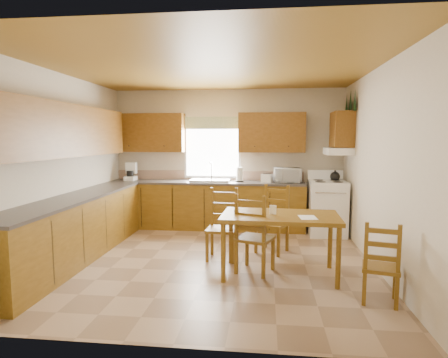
# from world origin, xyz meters

# --- Properties ---
(floor) EXTENTS (4.50, 4.50, 0.00)m
(floor) POSITION_xyz_m (0.00, 0.00, 0.00)
(floor) COLOR #9B7C5E
(floor) RESTS_ON ground
(ceiling) EXTENTS (4.50, 4.50, 0.00)m
(ceiling) POSITION_xyz_m (0.00, 0.00, 2.70)
(ceiling) COLOR olive
(ceiling) RESTS_ON floor
(wall_left) EXTENTS (4.50, 4.50, 0.00)m
(wall_left) POSITION_xyz_m (-2.25, 0.00, 1.35)
(wall_left) COLOR beige
(wall_left) RESTS_ON floor
(wall_right) EXTENTS (4.50, 4.50, 0.00)m
(wall_right) POSITION_xyz_m (2.25, 0.00, 1.35)
(wall_right) COLOR beige
(wall_right) RESTS_ON floor
(wall_back) EXTENTS (4.50, 4.50, 0.00)m
(wall_back) POSITION_xyz_m (0.00, 2.25, 1.35)
(wall_back) COLOR beige
(wall_back) RESTS_ON floor
(wall_front) EXTENTS (4.50, 4.50, 0.00)m
(wall_front) POSITION_xyz_m (0.00, -2.25, 1.35)
(wall_front) COLOR beige
(wall_front) RESTS_ON floor
(lower_cab_back) EXTENTS (3.75, 0.60, 0.88)m
(lower_cab_back) POSITION_xyz_m (-0.38, 1.95, 0.44)
(lower_cab_back) COLOR brown
(lower_cab_back) RESTS_ON floor
(lower_cab_left) EXTENTS (0.60, 3.60, 0.88)m
(lower_cab_left) POSITION_xyz_m (-1.95, -0.15, 0.44)
(lower_cab_left) COLOR brown
(lower_cab_left) RESTS_ON floor
(counter_back) EXTENTS (3.75, 0.63, 0.04)m
(counter_back) POSITION_xyz_m (-0.38, 1.95, 0.90)
(counter_back) COLOR #443F3D
(counter_back) RESTS_ON lower_cab_back
(counter_left) EXTENTS (0.63, 3.60, 0.04)m
(counter_left) POSITION_xyz_m (-1.95, -0.15, 0.90)
(counter_left) COLOR #443F3D
(counter_left) RESTS_ON lower_cab_left
(backsplash) EXTENTS (3.75, 0.01, 0.18)m
(backsplash) POSITION_xyz_m (-0.38, 2.24, 1.01)
(backsplash) COLOR #9C7D69
(backsplash) RESTS_ON counter_back
(upper_cab_back_left) EXTENTS (1.41, 0.33, 0.75)m
(upper_cab_back_left) POSITION_xyz_m (-1.55, 2.08, 1.85)
(upper_cab_back_left) COLOR brown
(upper_cab_back_left) RESTS_ON wall_back
(upper_cab_back_right) EXTENTS (1.25, 0.33, 0.75)m
(upper_cab_back_right) POSITION_xyz_m (0.86, 2.08, 1.85)
(upper_cab_back_right) COLOR brown
(upper_cab_back_right) RESTS_ON wall_back
(upper_cab_left) EXTENTS (0.33, 3.60, 0.75)m
(upper_cab_left) POSITION_xyz_m (-2.08, -0.15, 1.85)
(upper_cab_left) COLOR brown
(upper_cab_left) RESTS_ON wall_left
(upper_cab_stove) EXTENTS (0.33, 0.62, 0.62)m
(upper_cab_stove) POSITION_xyz_m (2.08, 1.65, 1.90)
(upper_cab_stove) COLOR brown
(upper_cab_stove) RESTS_ON wall_right
(range_hood) EXTENTS (0.44, 0.62, 0.12)m
(range_hood) POSITION_xyz_m (2.03, 1.65, 1.52)
(range_hood) COLOR white
(range_hood) RESTS_ON wall_right
(window_frame) EXTENTS (1.13, 0.02, 1.18)m
(window_frame) POSITION_xyz_m (-0.30, 2.22, 1.55)
(window_frame) COLOR white
(window_frame) RESTS_ON wall_back
(window_pane) EXTENTS (1.05, 0.01, 1.10)m
(window_pane) POSITION_xyz_m (-0.30, 2.21, 1.55)
(window_pane) COLOR white
(window_pane) RESTS_ON wall_back
(window_valance) EXTENTS (1.19, 0.01, 0.24)m
(window_valance) POSITION_xyz_m (-0.30, 2.19, 2.05)
(window_valance) COLOR #537543
(window_valance) RESTS_ON wall_back
(sink_basin) EXTENTS (0.75, 0.45, 0.04)m
(sink_basin) POSITION_xyz_m (-0.30, 1.95, 0.94)
(sink_basin) COLOR silver
(sink_basin) RESTS_ON counter_back
(pine_decal_a) EXTENTS (0.22, 0.22, 0.36)m
(pine_decal_a) POSITION_xyz_m (2.21, 1.33, 2.38)
(pine_decal_a) COLOR black
(pine_decal_a) RESTS_ON wall_right
(pine_decal_b) EXTENTS (0.22, 0.22, 0.36)m
(pine_decal_b) POSITION_xyz_m (2.21, 1.65, 2.42)
(pine_decal_b) COLOR black
(pine_decal_b) RESTS_ON wall_right
(pine_decal_c) EXTENTS (0.22, 0.22, 0.36)m
(pine_decal_c) POSITION_xyz_m (2.21, 1.97, 2.38)
(pine_decal_c) COLOR black
(pine_decal_c) RESTS_ON wall_right
(stove) EXTENTS (0.65, 0.67, 0.96)m
(stove) POSITION_xyz_m (1.87, 1.71, 0.48)
(stove) COLOR white
(stove) RESTS_ON floor
(coffeemaker) EXTENTS (0.24, 0.27, 0.32)m
(coffeemaker) POSITION_xyz_m (-1.91, 1.97, 1.08)
(coffeemaker) COLOR white
(coffeemaker) RESTS_ON counter_back
(paper_towel) EXTENTS (0.12, 0.12, 0.28)m
(paper_towel) POSITION_xyz_m (0.26, 1.96, 1.06)
(paper_towel) COLOR white
(paper_towel) RESTS_ON counter_back
(toaster) EXTENTS (0.23, 0.19, 0.16)m
(toaster) POSITION_xyz_m (0.78, 1.89, 1.00)
(toaster) COLOR white
(toaster) RESTS_ON counter_back
(microwave) EXTENTS (0.48, 0.36, 0.27)m
(microwave) POSITION_xyz_m (1.16, 1.95, 1.06)
(microwave) COLOR white
(microwave) RESTS_ON counter_back
(dining_table) EXTENTS (1.50, 0.89, 0.79)m
(dining_table) POSITION_xyz_m (0.95, -0.44, 0.39)
(dining_table) COLOR brown
(dining_table) RESTS_ON floor
(chair_near_left) EXTENTS (0.55, 0.54, 1.04)m
(chair_near_left) POSITION_xyz_m (0.63, -0.37, 0.52)
(chair_near_left) COLOR brown
(chair_near_left) RESTS_ON floor
(chair_near_right) EXTENTS (0.45, 0.43, 0.88)m
(chair_near_right) POSITION_xyz_m (1.99, -1.14, 0.44)
(chair_near_right) COLOR brown
(chair_near_right) RESTS_ON floor
(chair_far_left) EXTENTS (0.45, 0.43, 1.01)m
(chair_far_left) POSITION_xyz_m (0.14, 0.10, 0.51)
(chair_far_left) COLOR brown
(chair_far_left) RESTS_ON floor
(chair_far_right) EXTENTS (0.56, 0.55, 1.02)m
(chair_far_right) POSITION_xyz_m (0.87, 0.52, 0.51)
(chair_far_right) COLOR brown
(chair_far_right) RESTS_ON floor
(table_paper) EXTENTS (0.23, 0.29, 0.00)m
(table_paper) POSITION_xyz_m (1.28, -0.58, 0.79)
(table_paper) COLOR white
(table_paper) RESTS_ON dining_table
(table_card) EXTENTS (0.09, 0.05, 0.12)m
(table_card) POSITION_xyz_m (0.86, -0.43, 0.84)
(table_card) COLOR white
(table_card) RESTS_ON dining_table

